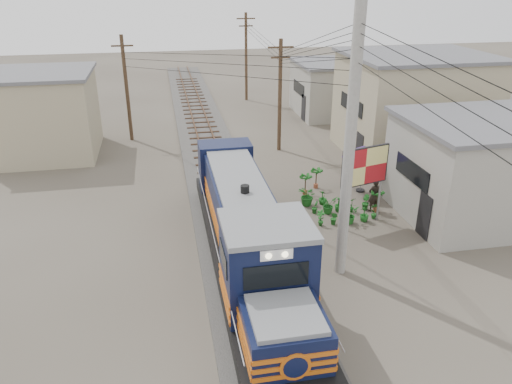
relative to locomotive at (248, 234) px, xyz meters
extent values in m
plane|color=#473F35|center=(0.00, -0.17, -1.64)|extent=(120.00, 120.00, 0.00)
cube|color=#595651|center=(0.00, 9.83, -1.56)|extent=(3.60, 70.00, 0.16)
cube|color=#51331E|center=(-0.54, 9.83, -1.38)|extent=(0.08, 70.00, 0.12)
cube|color=#51331E|center=(0.54, 9.83, -1.38)|extent=(0.08, 70.00, 0.12)
cube|color=black|center=(0.00, 0.05, -0.90)|extent=(2.71, 14.93, 0.51)
cube|color=black|center=(0.00, -4.62, -1.18)|extent=(2.05, 2.99, 0.61)
cube|color=black|center=(0.00, 4.71, -1.18)|extent=(2.05, 2.99, 0.61)
cube|color=black|center=(0.00, -5.74, -0.10)|extent=(2.22, 2.24, 1.40)
cube|color=black|center=(0.00, -3.40, 0.64)|extent=(2.65, 2.43, 2.89)
cube|color=slate|center=(0.00, -3.40, 2.13)|extent=(2.71, 2.55, 0.17)
cube|color=black|center=(0.00, -4.63, 1.16)|extent=(1.89, 0.06, 0.75)
cube|color=white|center=(0.00, -4.64, 1.86)|extent=(0.93, 0.06, 0.33)
cube|color=black|center=(0.00, 2.38, 0.27)|extent=(2.11, 9.14, 2.15)
cube|color=slate|center=(0.00, 2.38, 1.39)|extent=(1.89, 9.14, 0.17)
cube|color=#CC5C13|center=(0.00, 0.05, -0.38)|extent=(2.75, 14.93, 0.13)
cube|color=#CC5C13|center=(0.00, 0.05, -0.10)|extent=(2.75, 14.93, 0.13)
cube|color=#CC5C13|center=(0.00, 0.05, 0.18)|extent=(2.75, 14.93, 0.13)
cylinder|color=#9E9B93|center=(3.50, -0.67, 3.36)|extent=(0.40, 0.40, 10.00)
cylinder|color=#4C3826|center=(4.50, 13.83, 1.86)|extent=(0.24, 0.24, 7.00)
cube|color=#4C3826|center=(4.50, 13.83, 4.86)|extent=(1.60, 0.10, 0.10)
cube|color=#4C3826|center=(4.50, 13.83, 4.26)|extent=(1.20, 0.10, 0.10)
cylinder|color=#4C3826|center=(4.80, 27.83, 2.11)|extent=(0.24, 0.24, 7.50)
cube|color=#4C3826|center=(4.80, 27.83, 5.36)|extent=(1.60, 0.10, 0.10)
cube|color=#4C3826|center=(4.80, 27.83, 4.76)|extent=(1.20, 0.10, 0.10)
cylinder|color=#4C3826|center=(-5.00, 17.83, 1.86)|extent=(0.24, 0.24, 7.00)
cube|color=#4C3826|center=(-5.00, 17.83, 4.86)|extent=(1.60, 0.10, 0.10)
cube|color=#4C3826|center=(-5.00, 17.83, 4.26)|extent=(1.20, 0.10, 0.10)
cube|color=gray|center=(11.50, 2.83, 0.61)|extent=(7.00, 6.00, 4.50)
cube|color=slate|center=(11.50, 2.83, 2.96)|extent=(7.35, 6.30, 0.20)
cube|color=black|center=(7.98, 2.83, 0.84)|extent=(0.05, 3.00, 0.90)
cube|color=tan|center=(12.50, 11.83, 1.36)|extent=(8.00, 7.00, 6.00)
cube|color=slate|center=(12.50, 11.83, 4.46)|extent=(8.40, 7.35, 0.20)
cube|color=black|center=(8.48, 11.83, 1.66)|extent=(0.05, 3.50, 0.90)
cube|color=gray|center=(11.00, 21.83, 0.36)|extent=(6.00, 6.00, 4.00)
cube|color=slate|center=(11.00, 21.83, 2.46)|extent=(6.30, 6.30, 0.20)
cube|color=black|center=(7.98, 21.83, 0.56)|extent=(0.05, 3.00, 0.90)
cube|color=tan|center=(-10.00, 15.83, 0.86)|extent=(6.00, 6.00, 5.00)
cube|color=slate|center=(-10.00, 15.83, 3.46)|extent=(6.30, 6.30, 0.20)
cylinder|color=#99999E|center=(4.79, 2.65, -0.26)|extent=(0.10, 0.10, 2.75)
cylinder|color=#99999E|center=(6.70, 3.18, -0.26)|extent=(0.10, 0.10, 2.75)
cube|color=black|center=(5.74, 2.91, 1.23)|extent=(2.37, 0.77, 1.76)
cube|color=#B2171F|center=(5.74, 2.89, 1.23)|extent=(2.25, 0.70, 1.65)
cylinder|color=black|center=(7.19, 6.47, -1.59)|extent=(0.46, 0.46, 0.10)
cylinder|color=#99999E|center=(7.19, 6.47, -0.49)|extent=(0.05, 0.05, 2.30)
cone|color=#40246E|center=(7.19, 6.47, 0.61)|extent=(2.43, 2.43, 0.58)
imported|color=black|center=(6.89, 4.12, -0.81)|extent=(0.65, 0.47, 1.65)
imported|color=#1B5F1C|center=(3.92, 3.14, -1.24)|extent=(0.48, 0.49, 0.78)
imported|color=#1B5F1C|center=(4.56, 3.10, -1.32)|extent=(0.42, 0.45, 0.64)
imported|color=#1B5F1C|center=(5.32, 3.13, -1.22)|extent=(0.98, 0.95, 0.83)
imported|color=#1B5F1C|center=(6.05, 3.17, -1.26)|extent=(0.44, 0.44, 0.75)
imported|color=#1B5F1C|center=(6.61, 3.32, -1.23)|extent=(0.46, 0.33, 0.82)
imported|color=#1B5F1C|center=(4.05, 4.44, -1.33)|extent=(0.43, 0.43, 0.61)
imported|color=#1B5F1C|center=(4.68, 4.32, -1.21)|extent=(0.99, 0.94, 0.85)
imported|color=#1B5F1C|center=(5.26, 4.39, -1.25)|extent=(0.58, 0.58, 0.78)
imported|color=#1B5F1C|center=(5.84, 4.23, -1.26)|extent=(0.47, 0.39, 0.76)
imported|color=#1B5F1C|center=(6.58, 4.36, -1.26)|extent=(0.42, 0.48, 0.76)
imported|color=#1B5F1C|center=(3.95, 5.31, -1.12)|extent=(1.11, 1.18, 1.03)
imported|color=#1B5F1C|center=(4.73, 5.31, -1.27)|extent=(0.58, 0.58, 0.73)
camera|label=1|loc=(-2.82, -16.22, 9.03)|focal=35.00mm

